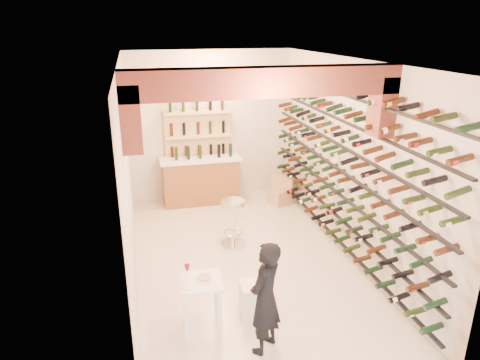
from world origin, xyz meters
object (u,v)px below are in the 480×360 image
(wine_rack, at_px, (336,164))
(person, at_px, (265,298))
(back_counter, at_px, (201,179))
(chrome_barstool, at_px, (233,220))
(tasting_table, at_px, (201,290))
(white_stool, at_px, (254,299))
(crate_lower, at_px, (282,195))

(wine_rack, relative_size, person, 4.04)
(back_counter, xyz_separation_m, chrome_barstool, (0.24, -2.09, -0.04))
(tasting_table, relative_size, white_stool, 2.00)
(white_stool, xyz_separation_m, person, (-0.06, -0.68, 0.48))
(chrome_barstool, bearing_deg, wine_rack, -19.15)
(tasting_table, height_order, chrome_barstool, tasting_table)
(chrome_barstool, relative_size, crate_lower, 1.53)
(back_counter, distance_m, tasting_table, 4.29)
(white_stool, xyz_separation_m, chrome_barstool, (0.16, 1.96, 0.27))
(white_stool, height_order, chrome_barstool, chrome_barstool)
(tasting_table, distance_m, white_stool, 0.84)
(white_stool, bearing_deg, tasting_table, -166.07)
(person, distance_m, chrome_barstool, 2.66)
(crate_lower, bearing_deg, tasting_table, -121.86)
(tasting_table, xyz_separation_m, chrome_barstool, (0.89, 2.14, -0.11))
(wine_rack, height_order, chrome_barstool, wine_rack)
(crate_lower, bearing_deg, chrome_barstool, -131.66)
(white_stool, bearing_deg, wine_rack, 38.73)
(back_counter, relative_size, crate_lower, 3.08)
(tasting_table, bearing_deg, back_counter, 85.28)
(person, bearing_deg, white_stool, -139.27)
(wine_rack, xyz_separation_m, person, (-1.81, -2.09, -0.84))
(person, xyz_separation_m, chrome_barstool, (0.22, 2.64, -0.22))
(back_counter, distance_m, chrome_barstool, 2.11)
(tasting_table, relative_size, crate_lower, 1.61)
(wine_rack, relative_size, back_counter, 3.35)
(wine_rack, xyz_separation_m, chrome_barstool, (-1.60, 0.55, -1.06))
(person, height_order, chrome_barstool, person)
(white_stool, height_order, crate_lower, white_stool)
(wine_rack, bearing_deg, chrome_barstool, 160.85)
(wine_rack, distance_m, crate_lower, 2.60)
(crate_lower, bearing_deg, person, -111.41)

